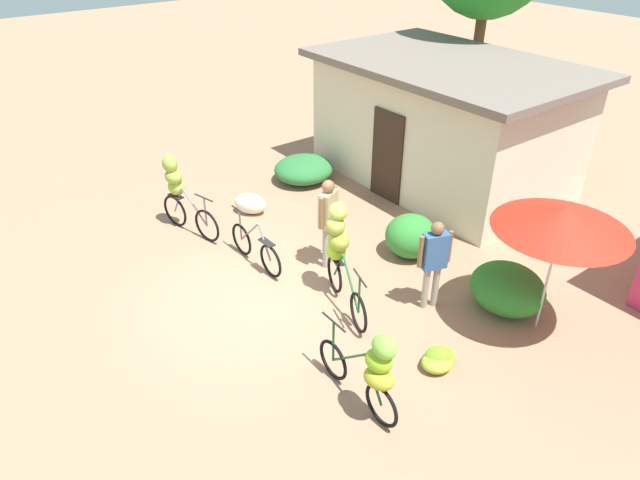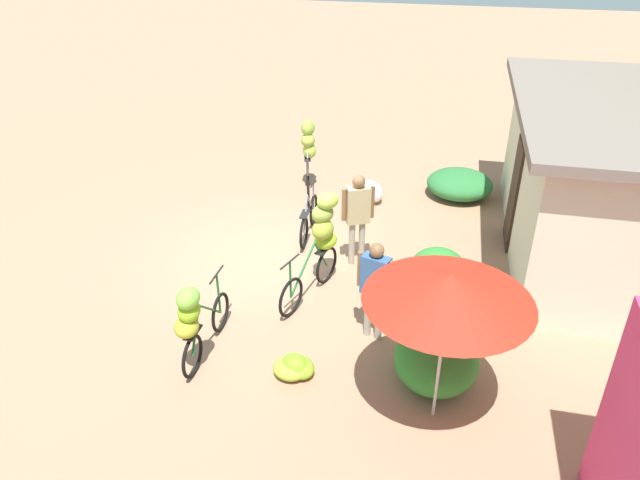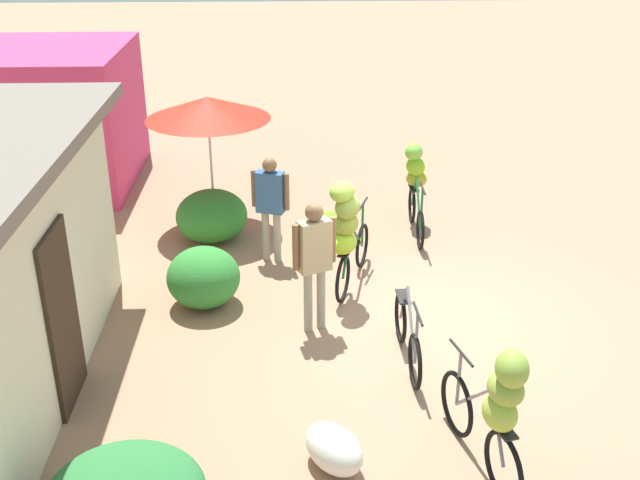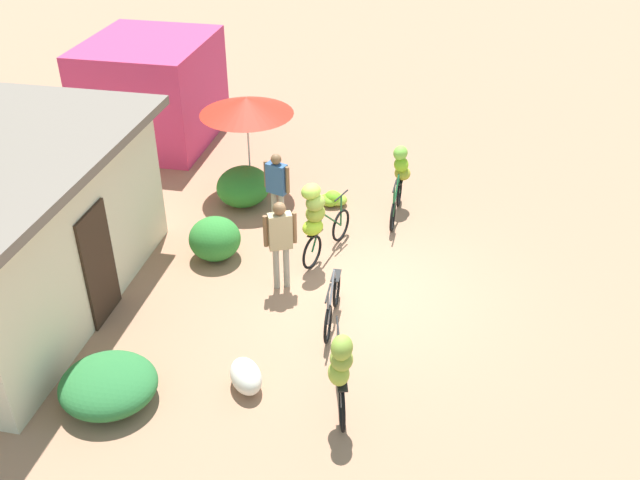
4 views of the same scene
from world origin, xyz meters
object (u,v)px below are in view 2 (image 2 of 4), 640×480
Objects in this scene: market_umbrella at (449,288)px; person_bystander at (375,282)px; bicycle_near_pile at (309,219)px; building_low at (620,182)px; produce_sack at (371,191)px; bicycle_by_shop at (194,318)px; bicycle_center_loaded at (321,236)px; banana_pile_on_ground at (295,367)px; bicycle_leftmost at (308,153)px; person_vendor at (358,211)px.

person_bystander is (-1.40, -0.98, -0.98)m from market_umbrella.
bicycle_near_pile is at bearing -148.05° from market_umbrella.
produce_sack is at bearing -105.00° from building_low.
building_low is 7.62m from bicycle_by_shop.
bicycle_center_loaded is 1.04× the size of bicycle_by_shop.
bicycle_by_shop is 2.33× the size of banana_pile_on_ground.
produce_sack is at bearing 80.15° from bicycle_leftmost.
banana_pile_on_ground is (-0.07, 1.37, -0.66)m from bicycle_by_shop.
banana_pile_on_ground is at bearing 92.89° from bicycle_by_shop.
building_low is at bearing 131.29° from person_bystander.
person_bystander reaches higher than produce_sack.
bicycle_leftmost is 0.95× the size of bicycle_center_loaded.
produce_sack is (-5.70, 1.62, -0.58)m from bicycle_by_shop.
person_vendor is (1.36, -4.40, -0.36)m from building_low.
bicycle_leftmost is (-6.21, -3.09, -1.07)m from market_umbrella.
building_low reaches higher than bicycle_by_shop.
building_low is 5.10m from person_bystander.
market_umbrella is 2.65m from banana_pile_on_ground.
bicycle_near_pile is at bearing -149.65° from person_bystander.
bicycle_leftmost is at bearing -151.29° from person_vendor.
building_low reaches higher than market_umbrella.
bicycle_by_shop is at bearing -1.72° from bicycle_leftmost.
building_low is 5.36m from bicycle_center_loaded.
bicycle_center_loaded reaches higher than produce_sack.
person_vendor is at bearing 28.71° from bicycle_leftmost.
bicycle_leftmost reaches higher than banana_pile_on_ground.
bicycle_leftmost is 0.99× the size of bicycle_by_shop.
bicycle_center_loaded reaches higher than banana_pile_on_ground.
building_low is 3.71× the size of person_bystander.
bicycle_leftmost is at bearing 178.28° from bicycle_by_shop.
banana_pile_on_ground is 1.65m from person_bystander.
bicycle_by_shop is at bearing -63.52° from person_bystander.
bicycle_near_pile is at bearing -84.03° from building_low.
bicycle_leftmost is at bearing -166.54° from bicycle_near_pile.
market_umbrella is 3.84m from person_vendor.
banana_pile_on_ground is 5.64m from produce_sack.
bicycle_center_loaded reaches higher than bicycle_by_shop.
bicycle_by_shop is (-0.25, -3.27, -1.15)m from market_umbrella.
building_low is 8.44× the size of banana_pile_on_ground.
person_bystander reaches higher than bicycle_leftmost.
bicycle_near_pile is (2.03, 0.48, -0.53)m from bicycle_leftmost.
building_low reaches higher than bicycle_near_pile.
market_umbrella is 7.02m from bicycle_leftmost.
produce_sack is at bearing 164.18° from bicycle_by_shop.
market_umbrella is 3.04× the size of banana_pile_on_ground.
building_low is 2.78× the size of market_umbrella.
person_vendor reaches higher than person_bystander.
bicycle_by_shop is 1.52m from banana_pile_on_ground.
bicycle_by_shop is 2.57m from person_bystander.
banana_pile_on_ground is at bearing -40.74° from person_bystander.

